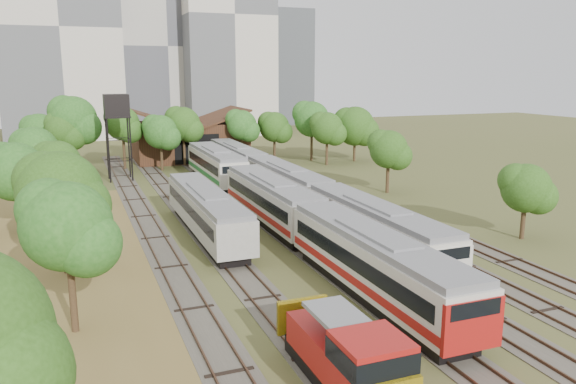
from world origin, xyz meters
name	(u,v)px	position (x,y,z in m)	size (l,w,h in m)	color
ground	(412,299)	(0.00, 0.00, 0.00)	(240.00, 240.00, 0.00)	#475123
dry_grass_patch	(77,293)	(-18.00, 8.00, 0.02)	(14.00, 60.00, 0.04)	brown
tracks	(262,206)	(-0.67, 25.00, 0.04)	(24.60, 80.00, 0.19)	#4C473D
railcar_red_set	(313,227)	(-2.00, 9.60, 2.06)	(3.15, 34.58, 3.90)	black
railcar_green_set	(286,184)	(2.00, 25.24, 1.96)	(3.00, 52.07, 3.71)	black
railcar_rear	(216,166)	(-2.00, 37.69, 2.14)	(3.27, 16.08, 4.05)	black
shunter_locomotive	(349,360)	(-8.00, -7.48, 1.60)	(2.58, 8.10, 3.37)	black
old_grey_coach	(206,211)	(-8.00, 17.04, 1.99)	(2.95, 18.00, 3.65)	black
water_tower	(116,108)	(-12.28, 44.23, 8.69)	(2.98, 2.98, 10.31)	black
rail_pile_far	(426,235)	(8.20, 10.41, 0.13)	(0.48, 7.70, 0.25)	#612C1B
maintenance_shed	(189,140)	(-1.00, 57.98, 2.91)	(16.45, 11.55, 7.58)	#3B2315
tree_band_left	(41,165)	(-20.21, 26.54, 5.03)	(8.50, 77.91, 8.43)	#382616
tree_band_far	(221,124)	(1.98, 50.59, 5.82)	(44.14, 10.71, 9.89)	#382616
tree_band_right	(381,145)	(15.08, 29.42, 4.73)	(6.21, 42.54, 7.42)	#382616
tower_left	(59,29)	(-18.00, 95.00, 21.00)	(22.00, 16.00, 42.00)	beige
tower_centre	(161,48)	(2.00, 100.00, 18.00)	(20.00, 18.00, 36.00)	#AEA89E
tower_right	(224,17)	(14.00, 92.00, 24.00)	(18.00, 16.00, 48.00)	beige
tower_far_right	(283,68)	(34.00, 110.00, 14.00)	(12.00, 12.00, 28.00)	#474B4F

